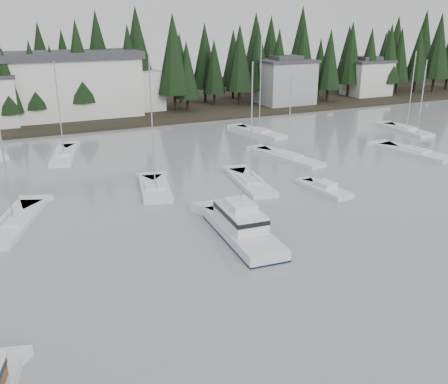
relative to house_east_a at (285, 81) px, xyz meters
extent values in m
cube|color=black|center=(-36.00, 19.00, -4.90)|extent=(240.00, 54.00, 1.00)
cube|color=#999EA0|center=(0.00, 0.00, -0.40)|extent=(10.00, 8.00, 8.00)
cube|color=#38383D|center=(0.00, 0.00, 3.85)|extent=(10.60, 8.48, 0.50)
cube|color=#38383D|center=(0.00, 0.00, 4.45)|extent=(5.50, 4.40, 0.80)
cube|color=silver|center=(22.00, 2.00, -0.90)|extent=(9.00, 7.00, 7.00)
cube|color=#38383D|center=(22.00, 2.00, 2.85)|extent=(9.54, 7.42, 0.50)
cube|color=#38383D|center=(22.00, 2.00, 3.45)|extent=(4.95, 3.85, 0.80)
cube|color=silver|center=(-41.00, 4.00, 0.60)|extent=(24.00, 10.00, 10.00)
cube|color=#38383D|center=(-41.00, 4.00, 5.90)|extent=(25.00, 11.00, 1.20)
cube|color=silver|center=(-29.00, 6.00, -0.90)|extent=(10.00, 8.00, 7.00)
cube|color=silver|center=(-35.60, -52.39, -4.76)|extent=(3.95, 10.77, 1.54)
cube|color=black|center=(-35.60, -52.39, -4.88)|extent=(3.98, 10.82, 0.21)
cube|color=white|center=(-35.57, -51.86, -3.27)|extent=(3.03, 5.66, 1.39)
cube|color=black|center=(-35.57, -51.86, -2.93)|extent=(3.10, 5.72, 0.38)
cube|color=white|center=(-35.57, -51.86, -2.26)|extent=(2.14, 2.87, 0.62)
cylinder|color=#A5A8AD|center=(-35.57, -51.86, -1.49)|extent=(0.10, 0.10, 1.06)
cube|color=silver|center=(-52.54, -41.97, -4.93)|extent=(6.36, 10.53, 1.05)
cube|color=white|center=(-52.54, -41.97, -4.28)|extent=(3.10, 3.95, 0.30)
cylinder|color=#A5A8AD|center=(-52.54, -41.97, 1.51)|extent=(0.14, 0.14, 11.82)
cube|color=silver|center=(-19.83, -33.76, -4.93)|extent=(4.88, 10.90, 1.05)
cube|color=white|center=(-19.83, -33.76, -4.28)|extent=(2.55, 3.91, 0.30)
cylinder|color=#A5A8AD|center=(-19.83, -33.76, 0.63)|extent=(0.14, 0.14, 10.06)
cube|color=silver|center=(-38.70, -38.38, -4.93)|extent=(4.56, 8.57, 1.05)
cube|color=white|center=(-38.70, -38.38, -4.28)|extent=(2.56, 3.14, 0.30)
cylinder|color=#A5A8AD|center=(-38.70, -38.38, 2.24)|extent=(0.14, 0.14, 13.29)
cube|color=silver|center=(-45.43, -20.91, -4.93)|extent=(4.94, 10.36, 1.05)
cube|color=white|center=(-45.43, -20.91, -4.28)|extent=(2.60, 3.75, 0.30)
cylinder|color=#A5A8AD|center=(-45.43, -20.91, 1.34)|extent=(0.14, 0.14, 11.48)
cube|color=silver|center=(-3.38, -38.55, -4.93)|extent=(4.64, 10.49, 1.05)
cube|color=white|center=(-3.38, -38.55, -4.28)|extent=(2.63, 3.75, 0.30)
cylinder|color=#A5A8AD|center=(-3.38, -38.55, 1.34)|extent=(0.14, 0.14, 11.49)
cube|color=silver|center=(5.33, -27.93, -4.93)|extent=(3.37, 9.62, 1.05)
cube|color=white|center=(5.33, -27.93, -4.28)|extent=(2.15, 3.33, 0.30)
cylinder|color=#A5A8AD|center=(5.33, -27.93, 1.40)|extent=(0.14, 0.14, 11.61)
cube|color=silver|center=(-28.78, -40.68, -4.93)|extent=(4.02, 9.69, 1.05)
cube|color=white|center=(-28.78, -40.68, -4.28)|extent=(2.35, 3.43, 0.30)
cylinder|color=#A5A8AD|center=(-28.78, -40.68, 1.77)|extent=(0.14, 0.14, 12.34)
cube|color=silver|center=(-16.38, -19.74, -4.93)|extent=(4.71, 10.34, 1.05)
cube|color=white|center=(-16.38, -19.74, -4.28)|extent=(2.52, 3.72, 0.30)
cylinder|color=#A5A8AD|center=(-16.38, -19.74, 2.47)|extent=(0.14, 0.14, 13.74)
cube|color=silver|center=(-22.76, -45.87, -4.85)|extent=(2.80, 6.43, 0.90)
cube|color=white|center=(-22.76, -45.87, -4.15)|extent=(1.68, 2.13, 0.55)
camera|label=1|loc=(-52.53, -85.65, 12.35)|focal=40.00mm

